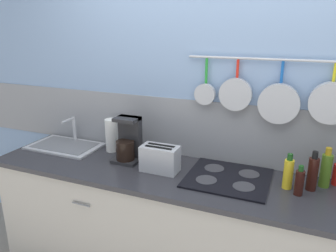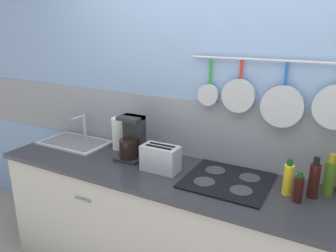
{
  "view_description": "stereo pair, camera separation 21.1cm",
  "coord_description": "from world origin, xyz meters",
  "px_view_note": "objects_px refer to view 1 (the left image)",
  "views": [
    {
      "loc": [
        0.51,
        -1.86,
        1.84
      ],
      "look_at": [
        -0.27,
        0.0,
        1.21
      ],
      "focal_mm": 35.0,
      "sensor_mm": 36.0,
      "label": 1
    },
    {
      "loc": [
        0.7,
        -1.77,
        1.84
      ],
      "look_at": [
        -0.27,
        0.0,
        1.21
      ],
      "focal_mm": 35.0,
      "sensor_mm": 36.0,
      "label": 2
    }
  ],
  "objects_px": {
    "bottle_olive_oil": "(299,182)",
    "bottle_vinegar": "(326,170)",
    "toaster": "(160,159)",
    "bottle_hot_sauce": "(288,173)",
    "paper_towel_roll": "(112,135)",
    "bottle_sesame_oil": "(313,173)",
    "coffee_maker": "(128,143)"
  },
  "relations": [
    {
      "from": "bottle_olive_oil",
      "to": "bottle_vinegar",
      "type": "relative_size",
      "value": 0.73
    },
    {
      "from": "toaster",
      "to": "bottle_hot_sauce",
      "type": "distance_m",
      "value": 0.82
    },
    {
      "from": "paper_towel_roll",
      "to": "bottle_sesame_oil",
      "type": "bearing_deg",
      "value": -3.64
    },
    {
      "from": "bottle_olive_oil",
      "to": "bottle_sesame_oil",
      "type": "height_order",
      "value": "bottle_sesame_oil"
    },
    {
      "from": "bottle_hot_sauce",
      "to": "bottle_sesame_oil",
      "type": "distance_m",
      "value": 0.14
    },
    {
      "from": "bottle_hot_sauce",
      "to": "bottle_sesame_oil",
      "type": "xyz_separation_m",
      "value": [
        0.13,
        0.03,
        0.01
      ]
    },
    {
      "from": "toaster",
      "to": "coffee_maker",
      "type": "bearing_deg",
      "value": 164.79
    },
    {
      "from": "bottle_hot_sauce",
      "to": "bottle_olive_oil",
      "type": "relative_size",
      "value": 1.21
    },
    {
      "from": "paper_towel_roll",
      "to": "toaster",
      "type": "xyz_separation_m",
      "value": [
        0.5,
        -0.2,
        -0.04
      ]
    },
    {
      "from": "bottle_olive_oil",
      "to": "bottle_vinegar",
      "type": "height_order",
      "value": "bottle_vinegar"
    },
    {
      "from": "bottle_sesame_oil",
      "to": "bottle_vinegar",
      "type": "distance_m",
      "value": 0.11
    },
    {
      "from": "coffee_maker",
      "to": "bottle_sesame_oil",
      "type": "xyz_separation_m",
      "value": [
        1.24,
        0.03,
        -0.02
      ]
    },
    {
      "from": "toaster",
      "to": "bottle_olive_oil",
      "type": "height_order",
      "value": "bottle_olive_oil"
    },
    {
      "from": "bottle_vinegar",
      "to": "toaster",
      "type": "bearing_deg",
      "value": -169.82
    },
    {
      "from": "paper_towel_roll",
      "to": "bottle_olive_oil",
      "type": "distance_m",
      "value": 1.39
    },
    {
      "from": "bottle_olive_oil",
      "to": "bottle_sesame_oil",
      "type": "relative_size",
      "value": 0.74
    },
    {
      "from": "coffee_maker",
      "to": "bottle_hot_sauce",
      "type": "bearing_deg",
      "value": -0.28
    },
    {
      "from": "bottle_sesame_oil",
      "to": "bottle_vinegar",
      "type": "relative_size",
      "value": 0.98
    },
    {
      "from": "coffee_maker",
      "to": "bottle_sesame_oil",
      "type": "height_order",
      "value": "coffee_maker"
    },
    {
      "from": "bottle_vinegar",
      "to": "bottle_sesame_oil",
      "type": "bearing_deg",
      "value": -133.6
    },
    {
      "from": "coffee_maker",
      "to": "bottle_vinegar",
      "type": "relative_size",
      "value": 1.29
    },
    {
      "from": "bottle_olive_oil",
      "to": "bottle_sesame_oil",
      "type": "xyz_separation_m",
      "value": [
        0.07,
        0.09,
        0.03
      ]
    },
    {
      "from": "paper_towel_roll",
      "to": "toaster",
      "type": "distance_m",
      "value": 0.54
    },
    {
      "from": "paper_towel_roll",
      "to": "bottle_olive_oil",
      "type": "xyz_separation_m",
      "value": [
        1.38,
        -0.19,
        -0.05
      ]
    },
    {
      "from": "coffee_maker",
      "to": "bottle_olive_oil",
      "type": "xyz_separation_m",
      "value": [
        1.17,
        -0.07,
        -0.05
      ]
    },
    {
      "from": "bottle_hot_sauce",
      "to": "bottle_vinegar",
      "type": "distance_m",
      "value": 0.24
    },
    {
      "from": "coffee_maker",
      "to": "bottle_hot_sauce",
      "type": "relative_size",
      "value": 1.47
    },
    {
      "from": "coffee_maker",
      "to": "bottle_olive_oil",
      "type": "height_order",
      "value": "coffee_maker"
    },
    {
      "from": "paper_towel_roll",
      "to": "bottle_hot_sauce",
      "type": "xyz_separation_m",
      "value": [
        1.31,
        -0.12,
        -0.03
      ]
    },
    {
      "from": "bottle_hot_sauce",
      "to": "paper_towel_roll",
      "type": "bearing_deg",
      "value": 174.57
    },
    {
      "from": "coffee_maker",
      "to": "toaster",
      "type": "bearing_deg",
      "value": -15.21
    },
    {
      "from": "coffee_maker",
      "to": "toaster",
      "type": "relative_size",
      "value": 1.21
    }
  ]
}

